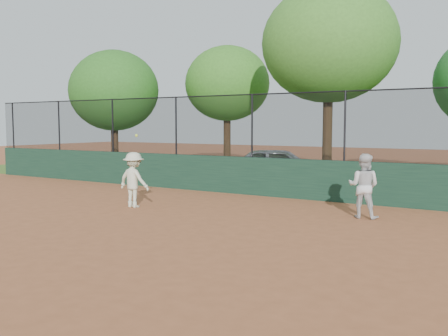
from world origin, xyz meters
The scene contains 10 objects.
ground centered at (0.00, 0.00, 0.00)m, with size 80.00×80.00×0.00m, color #9F5833.
back_wall centered at (0.00, 6.00, 0.60)m, with size 26.00×0.20×1.20m, color #1A3A28.
grass_strip centered at (0.00, 12.00, 0.00)m, with size 36.00×12.00×0.01m, color #37591B.
parked_car centered at (-0.85, 8.83, 0.70)m, with size 1.65×4.09×1.39m, color #AEB3B8.
player_second centered at (3.67, 3.91, 0.77)m, with size 0.75×0.59×1.55m, color silver.
player_main centered at (-2.07, 2.21, 0.75)m, with size 0.98×0.63×1.99m.
fence_assembly centered at (-0.03, 6.00, 2.24)m, with size 26.00×0.06×2.00m.
tree_0 centered at (-10.56, 10.30, 3.89)m, with size 4.57×4.15×5.87m.
tree_1 centered at (-5.75, 13.13, 4.22)m, with size 4.24×3.85×6.07m.
tree_2 centered at (0.43, 10.29, 5.25)m, with size 5.13×4.67×7.48m.
Camera 1 is at (7.03, -7.92, 2.24)m, focal length 40.00 mm.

